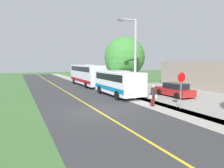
{
  "coord_description": "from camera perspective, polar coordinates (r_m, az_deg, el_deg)",
  "views": [
    {
      "loc": [
        5.4,
        13.87,
        3.7
      ],
      "look_at": [
        -3.5,
        -4.85,
        1.4
      ],
      "focal_mm": 32.19,
      "sensor_mm": 36.0,
      "label": 1
    }
  ],
  "objects": [
    {
      "name": "parked_car_near",
      "position": [
        22.56,
        17.35,
        -1.63
      ],
      "size": [
        2.03,
        4.41,
        1.45
      ],
      "color": "#A51E1E",
      "rests_on": "ground"
    },
    {
      "name": "shuttle_bus_front",
      "position": [
        21.92,
        1.73,
        0.64
      ],
      "size": [
        2.77,
        7.49,
        2.77
      ],
      "color": "white",
      "rests_on": "ground"
    },
    {
      "name": "road_surface",
      "position": [
        15.33,
        -4.07,
        -7.63
      ],
      "size": [
        8.0,
        100.0,
        0.01
      ],
      "primitive_type": "cube",
      "color": "#333335",
      "rests_on": "ground"
    },
    {
      "name": "ground_plane",
      "position": [
        15.33,
        -4.07,
        -7.64
      ],
      "size": [
        120.0,
        120.0,
        0.0
      ],
      "primitive_type": "plane",
      "color": "#3D6633"
    },
    {
      "name": "sidewalk",
      "position": [
        17.84,
        11.76,
        -5.76
      ],
      "size": [
        2.4,
        100.0,
        0.01
      ],
      "primitive_type": "cube",
      "color": "#9E9991",
      "rests_on": "ground"
    },
    {
      "name": "pedestrian_with_bags",
      "position": [
        16.99,
        11.54,
        -3.03
      ],
      "size": [
        0.72,
        0.34,
        1.8
      ],
      "color": "#4C1919",
      "rests_on": "ground"
    },
    {
      "name": "tree_curbside",
      "position": [
        26.44,
        3.57,
        7.61
      ],
      "size": [
        5.3,
        5.3,
        6.95
      ],
      "color": "brown",
      "rests_on": "ground"
    },
    {
      "name": "transit_bus_rear",
      "position": [
        31.73,
        -7.18,
        2.85
      ],
      "size": [
        2.68,
        10.69,
        3.29
      ],
      "color": "silver",
      "rests_on": "ground"
    },
    {
      "name": "street_light_pole",
      "position": [
        19.56,
        6.33,
        7.99
      ],
      "size": [
        1.97,
        0.24,
        7.74
      ],
      "color": "#9E9EA3",
      "rests_on": "ground"
    },
    {
      "name": "stop_sign",
      "position": [
        16.47,
        19.06,
        -0.07
      ],
      "size": [
        0.76,
        0.07,
        2.88
      ],
      "color": "slate",
      "rests_on": "ground"
    },
    {
      "name": "road_centre_line",
      "position": [
        15.33,
        -4.07,
        -7.61
      ],
      "size": [
        0.16,
        100.0,
        0.0
      ],
      "primitive_type": "cube",
      "color": "gold",
      "rests_on": "ground"
    }
  ]
}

